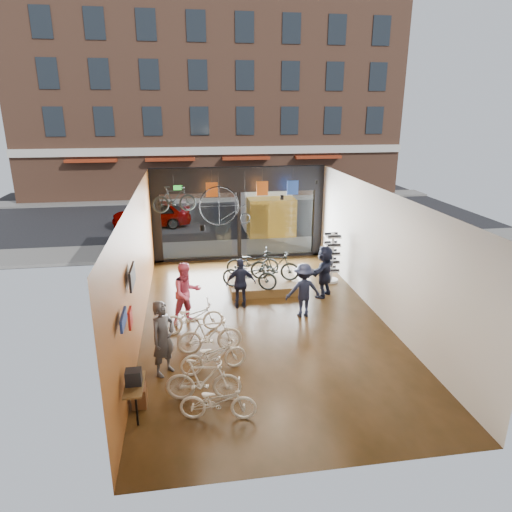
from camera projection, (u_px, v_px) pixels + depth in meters
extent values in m
cube|color=black|center=(263.00, 321.00, 13.58)|extent=(7.00, 12.00, 0.04)
cube|color=black|center=(264.00, 193.00, 12.39)|extent=(7.00, 12.00, 0.04)
cube|color=#9E4D1D|center=(137.00, 266.00, 12.47)|extent=(0.04, 12.00, 3.80)
cube|color=beige|center=(381.00, 254.00, 13.50)|extent=(0.04, 12.00, 3.80)
cube|color=beige|center=(327.00, 377.00, 7.33)|extent=(7.00, 0.04, 3.80)
cube|color=#198C26|center=(178.00, 188.00, 17.81)|extent=(0.35, 0.06, 0.18)
cube|color=black|center=(222.00, 212.00, 27.67)|extent=(30.00, 18.00, 0.02)
cube|color=slate|center=(236.00, 248.00, 20.32)|extent=(30.00, 2.40, 0.12)
cube|color=slate|center=(217.00, 199.00, 31.41)|extent=(30.00, 2.00, 0.12)
cube|color=brown|center=(212.00, 93.00, 31.61)|extent=(26.00, 5.00, 14.00)
imported|color=gray|center=(152.00, 214.00, 24.06)|extent=(4.07, 1.64, 1.39)
imported|color=beige|center=(218.00, 401.00, 9.16)|extent=(1.63, 0.79, 0.82)
imported|color=beige|center=(203.00, 380.00, 9.74)|extent=(1.68, 0.69, 0.98)
imported|color=beige|center=(213.00, 355.00, 10.82)|extent=(1.71, 0.90, 0.85)
imported|color=beige|center=(210.00, 335.00, 11.64)|extent=(1.70, 0.58, 1.00)
imported|color=beige|center=(193.00, 317.00, 12.73)|extent=(1.80, 0.84, 0.91)
cube|color=brown|center=(264.00, 284.00, 15.92)|extent=(2.40, 1.80, 0.30)
imported|color=black|center=(249.00, 274.00, 15.03)|extent=(1.97, 1.34, 0.98)
imported|color=black|center=(275.00, 266.00, 15.75)|extent=(1.78, 0.97, 1.03)
imported|color=black|center=(253.00, 262.00, 16.21)|extent=(1.92, 0.88, 0.97)
imported|color=#3F3F44|center=(163.00, 338.00, 10.59)|extent=(0.78, 0.80, 1.85)
imported|color=#CC4C72|center=(187.00, 293.00, 13.17)|extent=(1.11, 1.01, 1.84)
imported|color=#161C33|center=(241.00, 283.00, 14.22)|extent=(0.95, 0.41, 1.61)
imported|color=#161C33|center=(304.00, 290.00, 13.62)|extent=(1.09, 0.65, 1.66)
imported|color=#161C33|center=(324.00, 271.00, 15.07)|extent=(1.48, 1.53, 1.75)
imported|color=black|center=(174.00, 199.00, 16.25)|extent=(1.64, 0.76, 0.95)
cube|color=#CC5919|center=(212.00, 190.00, 17.35)|extent=(0.45, 0.03, 0.55)
cube|color=#CC5919|center=(262.00, 188.00, 17.64)|extent=(0.45, 0.03, 0.55)
cube|color=#1E3F99|center=(293.00, 188.00, 17.81)|extent=(0.45, 0.03, 0.55)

